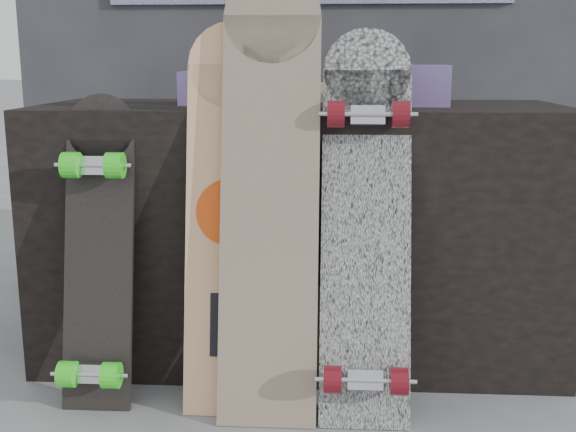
# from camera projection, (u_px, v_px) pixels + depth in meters

# --- Properties ---
(ground) EXTENTS (60.00, 60.00, 0.00)m
(ground) POSITION_uv_depth(u_px,v_px,m) (290.00, 423.00, 1.90)
(ground) COLOR slate
(ground) RESTS_ON ground
(vendor_table) EXTENTS (1.60, 0.60, 0.80)m
(vendor_table) POSITION_uv_depth(u_px,v_px,m) (300.00, 231.00, 2.30)
(vendor_table) COLOR black
(vendor_table) RESTS_ON ground
(booth) EXTENTS (2.40, 0.22, 2.20)m
(booth) POSITION_uv_depth(u_px,v_px,m) (310.00, 18.00, 2.98)
(booth) COLOR #303035
(booth) RESTS_ON ground
(merch_box_purple) EXTENTS (0.18, 0.12, 0.10)m
(merch_box_purple) POSITION_uv_depth(u_px,v_px,m) (210.00, 88.00, 2.20)
(merch_box_purple) COLOR #624083
(merch_box_purple) RESTS_ON vendor_table
(merch_box_small) EXTENTS (0.14, 0.14, 0.12)m
(merch_box_small) POSITION_uv_depth(u_px,v_px,m) (424.00, 86.00, 2.14)
(merch_box_small) COLOR #624083
(merch_box_small) RESTS_ON vendor_table
(merch_box_flat) EXTENTS (0.22, 0.10, 0.06)m
(merch_box_flat) POSITION_uv_depth(u_px,v_px,m) (327.00, 93.00, 2.35)
(merch_box_flat) COLOR #D1B78C
(merch_box_flat) RESTS_ON vendor_table
(longboard_geisha) EXTENTS (0.24, 0.25, 1.04)m
(longboard_geisha) POSITION_uv_depth(u_px,v_px,m) (230.00, 207.00, 1.94)
(longboard_geisha) COLOR beige
(longboard_geisha) RESTS_ON ground
(longboard_celtic) EXTENTS (0.26, 0.31, 1.18)m
(longboard_celtic) POSITION_uv_depth(u_px,v_px,m) (270.00, 180.00, 1.90)
(longboard_celtic) COLOR beige
(longboard_celtic) RESTS_ON ground
(longboard_cascadia) EXTENTS (0.24, 0.38, 1.02)m
(longboard_cascadia) POSITION_uv_depth(u_px,v_px,m) (366.00, 218.00, 1.90)
(longboard_cascadia) COLOR silver
(longboard_cascadia) RESTS_ON ground
(skateboard_dark) EXTENTS (0.19, 0.27, 0.85)m
(skateboard_dark) POSITION_uv_depth(u_px,v_px,m) (97.00, 250.00, 1.96)
(skateboard_dark) COLOR black
(skateboard_dark) RESTS_ON ground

